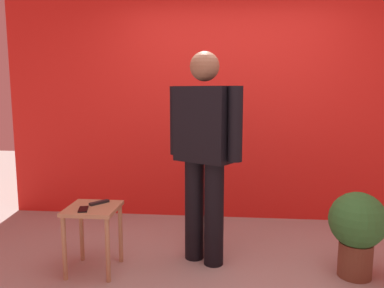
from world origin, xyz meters
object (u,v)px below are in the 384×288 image
(cell_phone, at_px, (83,209))
(tv_remote, at_px, (99,202))
(standing_person, at_px, (204,147))
(potted_plant, at_px, (357,227))
(side_table, at_px, (93,220))

(cell_phone, height_order, tv_remote, tv_remote)
(standing_person, xyz_separation_m, tv_remote, (-0.86, -0.18, -0.45))
(cell_phone, bearing_deg, tv_remote, 52.93)
(potted_plant, bearing_deg, standing_person, 172.39)
(side_table, bearing_deg, standing_person, 16.52)
(potted_plant, bearing_deg, tv_remote, -179.60)
(standing_person, bearing_deg, cell_phone, -159.42)
(side_table, xyz_separation_m, cell_phone, (-0.04, -0.09, 0.11))
(side_table, distance_m, cell_phone, 0.15)
(standing_person, xyz_separation_m, potted_plant, (1.22, -0.16, -0.59))
(side_table, relative_size, cell_phone, 3.77)
(cell_phone, xyz_separation_m, potted_plant, (2.15, 0.19, -0.14))
(standing_person, distance_m, side_table, 1.08)
(cell_phone, distance_m, tv_remote, 0.18)
(cell_phone, relative_size, tv_remote, 0.85)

